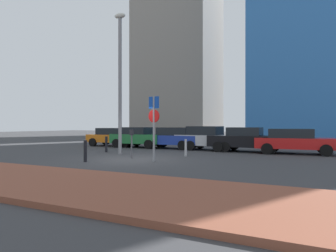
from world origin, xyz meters
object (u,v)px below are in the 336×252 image
at_px(parked_car_green, 138,137).
at_px(parked_car_blue, 176,138).
at_px(traffic_bollard_mid, 85,151).
at_px(traffic_bollard_far, 106,144).
at_px(parked_car_black, 246,139).
at_px(parking_sign_post, 154,120).
at_px(street_lamp, 120,73).
at_px(parked_car_silver, 207,138).
at_px(parked_car_red, 294,141).
at_px(parked_car_orange, 115,137).
at_px(parking_meter, 132,140).
at_px(traffic_bollard_near, 186,148).

xyz_separation_m(parked_car_green, parked_car_blue, (3.06, 0.08, -0.00)).
bearing_deg(traffic_bollard_mid, traffic_bollard_far, 116.37).
distance_m(parked_car_green, parked_car_black, 8.02).
bearing_deg(parking_sign_post, traffic_bollard_far, 150.04).
xyz_separation_m(parking_sign_post, street_lamp, (-3.37, 2.13, 2.79)).
relative_size(parked_car_green, street_lamp, 0.50).
height_order(parked_car_silver, parked_car_red, parked_car_silver).
relative_size(parked_car_orange, traffic_bollard_far, 4.59).
height_order(parked_car_red, parking_meter, parked_car_red).
height_order(parked_car_silver, street_lamp, street_lamp).
bearing_deg(parked_car_orange, parked_car_red, -2.69).
xyz_separation_m(parked_car_red, street_lamp, (-9.01, -4.47, 3.92)).
bearing_deg(parked_car_black, parked_car_green, 178.46).
relative_size(parked_car_blue, parked_car_red, 0.99).
height_order(parked_car_orange, parked_car_green, parked_car_green).
xyz_separation_m(parked_car_green, traffic_bollard_mid, (2.43, -8.51, -0.29)).
relative_size(parked_car_green, parked_car_silver, 0.89).
bearing_deg(street_lamp, parked_car_blue, 75.35).
bearing_deg(parked_car_green, parked_car_blue, 1.57).
distance_m(parked_car_silver, parked_car_black, 2.58).
xyz_separation_m(parked_car_black, parking_meter, (-4.48, -6.15, 0.15)).
height_order(street_lamp, traffic_bollard_near, street_lamp).
distance_m(parked_car_orange, parked_car_blue, 5.36).
distance_m(parked_car_blue, parked_car_red, 7.74).
xyz_separation_m(parked_car_red, traffic_bollard_near, (-5.17, -3.89, -0.31)).
distance_m(parked_car_red, traffic_bollard_mid, 11.67).
height_order(parked_car_silver, traffic_bollard_far, parked_car_silver).
xyz_separation_m(parked_car_black, parking_sign_post, (-2.88, -6.76, 1.12)).
xyz_separation_m(parked_car_blue, parking_sign_post, (2.08, -7.06, 1.12)).
xyz_separation_m(parked_car_silver, parking_meter, (-1.91, -6.34, 0.12)).
relative_size(parked_car_orange, parked_car_blue, 1.00).
height_order(parking_meter, traffic_bollard_mid, parking_meter).
distance_m(parked_car_black, parking_meter, 7.61).
bearing_deg(parked_car_black, traffic_bollard_near, -120.68).
relative_size(parked_car_red, parking_meter, 3.13).
bearing_deg(street_lamp, parked_car_green, 110.07).
bearing_deg(parking_sign_post, parking_meter, 159.22).
xyz_separation_m(parking_sign_post, parking_meter, (-1.60, 0.61, -0.97)).
distance_m(traffic_bollard_mid, traffic_bollard_far, 4.85).
xyz_separation_m(parked_car_green, parking_meter, (3.53, -6.36, 0.15)).
xyz_separation_m(parking_sign_post, traffic_bollard_far, (-4.86, 2.80, -1.42)).
height_order(traffic_bollard_near, traffic_bollard_far, traffic_bollard_far).
bearing_deg(parked_car_green, traffic_bollard_mid, -74.07).
bearing_deg(parking_meter, parked_car_green, 119.04).
distance_m(parked_car_green, parked_car_silver, 5.44).
bearing_deg(parking_sign_post, parked_car_red, 49.46).
bearing_deg(traffic_bollard_far, parked_car_silver, 38.76).
height_order(parked_car_green, traffic_bollard_far, parked_car_green).
xyz_separation_m(traffic_bollard_mid, traffic_bollard_far, (-2.15, 4.34, -0.01)).
bearing_deg(traffic_bollard_mid, traffic_bollard_near, 53.17).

